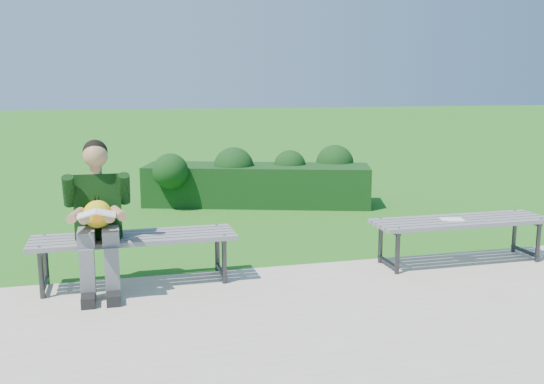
{
  "coord_description": "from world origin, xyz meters",
  "views": [
    {
      "loc": [
        -1.64,
        -5.59,
        1.81
      ],
      "look_at": [
        -0.21,
        -0.12,
        0.8
      ],
      "focal_mm": 40.0,
      "sensor_mm": 36.0,
      "label": 1
    }
  ],
  "objects_px": {
    "hedge": "(259,180)",
    "bench_left": "(134,241)",
    "seated_boy": "(98,213)",
    "paper_sheet": "(452,219)",
    "bench_right": "(461,224)"
  },
  "relations": [
    {
      "from": "seated_boy",
      "to": "paper_sheet",
      "type": "xyz_separation_m",
      "value": [
        3.4,
        -0.05,
        -0.24
      ]
    },
    {
      "from": "bench_left",
      "to": "seated_boy",
      "type": "relative_size",
      "value": 1.37
    },
    {
      "from": "hedge",
      "to": "seated_boy",
      "type": "xyz_separation_m",
      "value": [
        -2.26,
        -3.51,
        0.34
      ]
    },
    {
      "from": "hedge",
      "to": "bench_right",
      "type": "height_order",
      "value": "hedge"
    },
    {
      "from": "seated_boy",
      "to": "paper_sheet",
      "type": "relative_size",
      "value": 5.15
    },
    {
      "from": "bench_right",
      "to": "seated_boy",
      "type": "bearing_deg",
      "value": 179.23
    },
    {
      "from": "bench_right",
      "to": "seated_boy",
      "type": "distance_m",
      "value": 3.52
    },
    {
      "from": "bench_right",
      "to": "hedge",
      "type": "bearing_deg",
      "value": 109.18
    },
    {
      "from": "hedge",
      "to": "bench_left",
      "type": "relative_size",
      "value": 1.92
    },
    {
      "from": "hedge",
      "to": "bench_right",
      "type": "relative_size",
      "value": 1.92
    },
    {
      "from": "bench_right",
      "to": "paper_sheet",
      "type": "height_order",
      "value": "bench_right"
    },
    {
      "from": "hedge",
      "to": "bench_left",
      "type": "bearing_deg",
      "value": -119.9
    },
    {
      "from": "hedge",
      "to": "paper_sheet",
      "type": "distance_m",
      "value": 3.74
    },
    {
      "from": "bench_left",
      "to": "paper_sheet",
      "type": "xyz_separation_m",
      "value": [
        3.1,
        -0.14,
        0.06
      ]
    },
    {
      "from": "hedge",
      "to": "bench_left",
      "type": "xyz_separation_m",
      "value": [
        -1.96,
        -3.42,
        0.04
      ]
    }
  ]
}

